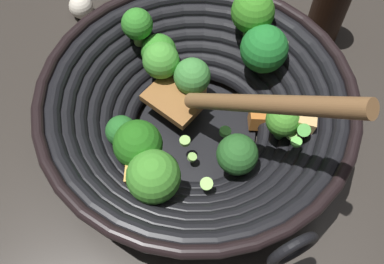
% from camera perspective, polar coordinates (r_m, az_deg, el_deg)
% --- Properties ---
extents(ground_plane, '(4.00, 4.00, 0.00)m').
position_cam_1_polar(ground_plane, '(0.56, 0.54, -0.25)').
color(ground_plane, '#332D28').
extents(wok, '(0.37, 0.39, 0.23)m').
position_cam_1_polar(wok, '(0.51, 0.65, 3.32)').
color(wok, black).
rests_on(wok, ground).
extents(soy_sauce_bottle, '(0.05, 0.05, 0.17)m').
position_cam_1_polar(soy_sauce_bottle, '(0.64, 17.90, 15.98)').
color(soy_sauce_bottle, black).
rests_on(soy_sauce_bottle, ground).
extents(garlic_bulb, '(0.04, 0.04, 0.04)m').
position_cam_1_polar(garlic_bulb, '(0.70, -14.45, 15.76)').
color(garlic_bulb, silver).
rests_on(garlic_bulb, ground).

